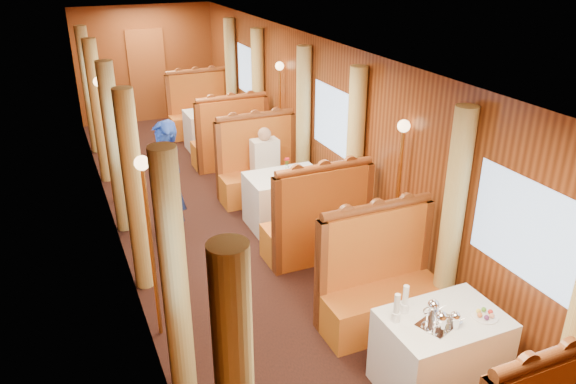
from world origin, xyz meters
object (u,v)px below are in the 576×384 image
banquette_mid_fwd (317,227)px  banquette_near_aft (380,288)px  fruit_plate (485,315)px  steward (168,184)px  table_near (440,352)px  tea_tray (438,324)px  rose_vase_far (211,102)px  table_mid (285,200)px  table_far (214,130)px  teapot_right (455,322)px  banquette_far_aft (200,114)px  rose_vase_mid (287,163)px  banquette_mid_aft (260,172)px  banquette_far_fwd (230,143)px  teapot_left (440,324)px  teapot_back (433,311)px  passenger (266,158)px

banquette_mid_fwd → banquette_near_aft: bearing=-90.0°
fruit_plate → steward: size_ratio=0.14×
table_near → steward: size_ratio=0.63×
tea_tray → rose_vase_far: rose_vase_far is taller
table_mid → steward: steward is taller
table_far → steward: 3.74m
tea_tray → teapot_right: size_ratio=2.35×
table_mid → table_far: (0.00, 3.50, 0.00)m
banquette_near_aft → banquette_far_aft: bearing=90.0°
table_near → rose_vase_mid: rose_vase_mid is taller
table_near → tea_tray: tea_tray is taller
banquette_mid_aft → table_far: 2.49m
banquette_far_aft → rose_vase_far: bearing=-91.7°
table_mid → banquette_far_fwd: banquette_far_fwd is taller
banquette_mid_aft → teapot_left: bearing=-91.9°
banquette_mid_fwd → banquette_far_aft: size_ratio=1.00×
teapot_right → rose_vase_mid: 3.66m
table_near → banquette_mid_aft: banquette_mid_aft is taller
table_mid → rose_vase_mid: rose_vase_mid is taller
table_far → tea_tray: bearing=-90.9°
rose_vase_mid → steward: 1.63m
banquette_mid_fwd → rose_vase_mid: 1.14m
table_far → fruit_plate: bearing=-87.5°
steward → teapot_right: bearing=4.8°
teapot_right → table_far: bearing=107.7°
banquette_mid_aft → teapot_back: size_ratio=7.90×
banquette_mid_aft → fruit_plate: banquette_mid_aft is taller
banquette_far_fwd → fruit_plate: size_ratio=5.86×
teapot_right → fruit_plate: 0.34m
table_near → table_far: same height
tea_tray → teapot_back: size_ratio=2.01×
banquette_far_aft → table_far: bearing=-90.0°
banquette_far_aft → rose_vase_far: banquette_far_aft is taller
fruit_plate → table_mid: bearing=95.0°
fruit_plate → passenger: size_ratio=0.30×
table_mid → teapot_right: 3.67m
banquette_far_fwd → teapot_back: banquette_far_fwd is taller
table_mid → table_far: bearing=90.0°
rose_vase_far → banquette_far_fwd: bearing=-88.3°
banquette_far_aft → rose_vase_far: 1.14m
banquette_mid_fwd → teapot_right: bearing=-90.5°
table_far → banquette_far_aft: bearing=90.0°
table_mid → fruit_plate: (0.32, -3.63, 0.39)m
banquette_near_aft → fruit_plate: banquette_near_aft is taller
tea_tray → steward: size_ratio=0.20×
teapot_back → teapot_left: bearing=-95.6°
fruit_plate → passenger: (-0.32, 4.38, -0.03)m
teapot_left → banquette_mid_aft: bearing=75.3°
tea_tray → teapot_left: bearing=-119.7°
banquette_far_fwd → fruit_plate: (0.32, -6.12, 0.35)m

